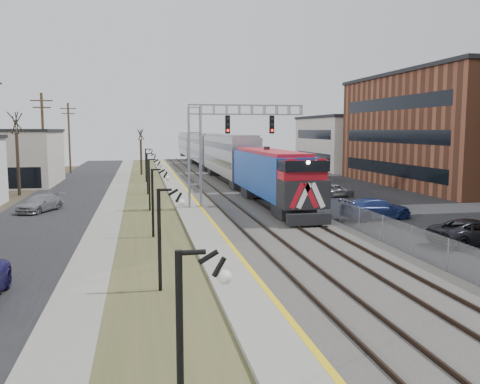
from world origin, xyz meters
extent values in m
plane|color=#473D2D|center=(0.00, 0.00, 0.00)|extent=(160.00, 160.00, 0.00)
cube|color=black|center=(-11.50, 35.00, 0.02)|extent=(7.00, 120.00, 0.04)
cube|color=gray|center=(-7.00, 35.00, 0.04)|extent=(2.00, 120.00, 0.08)
cube|color=#434826|center=(-4.00, 35.00, 0.03)|extent=(4.00, 120.00, 0.06)
cube|color=gray|center=(-1.00, 35.00, 0.12)|extent=(2.00, 120.00, 0.24)
cube|color=#595651|center=(4.00, 35.00, 0.10)|extent=(8.00, 120.00, 0.20)
cube|color=black|center=(16.00, 35.00, 0.02)|extent=(16.00, 120.00, 0.04)
cube|color=gold|center=(-0.12, 35.00, 0.24)|extent=(0.24, 120.00, 0.01)
cube|color=#2D2119|center=(1.25, 35.00, 0.28)|extent=(0.08, 120.00, 0.15)
cube|color=#2D2119|center=(2.75, 35.00, 0.28)|extent=(0.08, 120.00, 0.15)
cube|color=#2D2119|center=(4.75, 35.00, 0.28)|extent=(0.08, 120.00, 0.15)
cube|color=#2D2119|center=(6.25, 35.00, 0.28)|extent=(0.08, 120.00, 0.15)
cube|color=#133FA2|center=(5.50, 27.12, 2.47)|extent=(3.00, 17.00, 4.25)
cube|color=black|center=(5.50, 18.42, 0.70)|extent=(2.80, 0.50, 0.70)
cube|color=#9698A0|center=(5.50, 47.42, 3.01)|extent=(3.00, 22.00, 5.33)
cube|color=#9698A0|center=(5.50, 70.22, 3.01)|extent=(3.00, 22.00, 5.33)
cube|color=#9698A0|center=(5.50, 93.02, 3.01)|extent=(3.00, 22.00, 5.33)
cube|color=gray|center=(-0.50, 28.00, 4.00)|extent=(1.00, 1.00, 8.00)
cube|color=gray|center=(3.50, 28.00, 7.75)|extent=(9.00, 0.80, 0.80)
cube|color=black|center=(2.00, 27.55, 6.60)|extent=(0.35, 0.25, 1.40)
cube|color=black|center=(5.50, 27.55, 6.60)|extent=(0.35, 0.25, 1.40)
cylinder|color=black|center=(-4.00, -2.00, 2.00)|extent=(0.14, 0.14, 4.00)
cylinder|color=black|center=(-4.00, 8.00, 2.00)|extent=(0.14, 0.14, 4.00)
cylinder|color=black|center=(-4.00, 18.00, 2.00)|extent=(0.14, 0.14, 4.00)
cylinder|color=black|center=(-4.00, 28.00, 2.00)|extent=(0.14, 0.14, 4.00)
cylinder|color=black|center=(-4.00, 38.00, 2.00)|extent=(0.14, 0.14, 4.00)
cylinder|color=black|center=(-4.00, 50.00, 2.00)|extent=(0.14, 0.14, 4.00)
cylinder|color=#4C3823|center=(-14.50, 45.00, 5.00)|extent=(0.28, 0.28, 10.00)
cylinder|color=#4C3823|center=(-14.50, 65.00, 5.00)|extent=(0.28, 0.28, 10.00)
cube|color=gray|center=(8.20, 35.00, 0.80)|extent=(0.04, 120.00, 1.60)
cube|color=brown|center=(30.00, 40.00, 6.00)|extent=(16.00, 26.00, 12.00)
cube|color=beige|center=(30.00, 65.00, 4.00)|extent=(16.00, 18.00, 8.00)
cylinder|color=#382D23|center=(-16.00, 40.00, 2.97)|extent=(0.30, 0.30, 5.95)
cylinder|color=#382D23|center=(-4.50, 60.00, 2.45)|extent=(0.30, 0.30, 4.90)
imported|color=black|center=(12.92, 12.76, 0.69)|extent=(5.27, 2.97, 1.39)
imported|color=navy|center=(11.31, 21.12, 0.74)|extent=(5.32, 2.77, 1.47)
imported|color=slate|center=(12.80, 32.59, 0.64)|extent=(3.95, 2.19, 1.27)
imported|color=#0C3D19|center=(12.36, 43.27, 0.79)|extent=(4.97, 2.33, 1.58)
imported|color=gray|center=(-12.18, 29.17, 0.64)|extent=(3.41, 4.72, 1.27)
camera|label=1|loc=(-4.65, -11.10, 6.18)|focal=38.00mm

